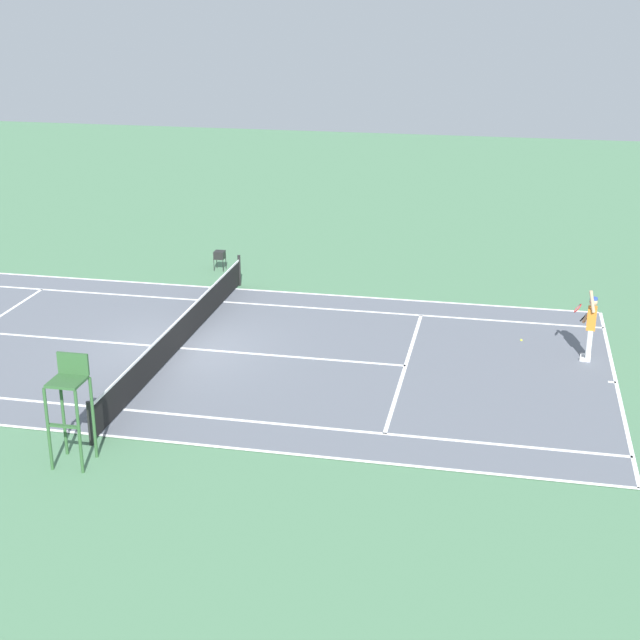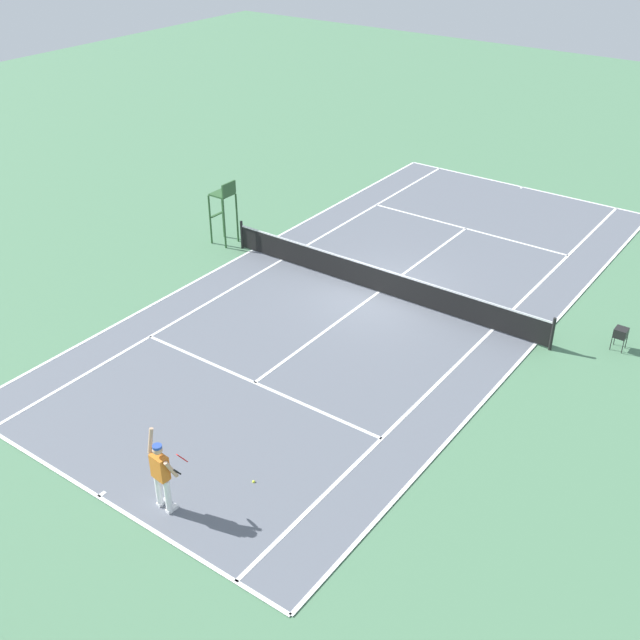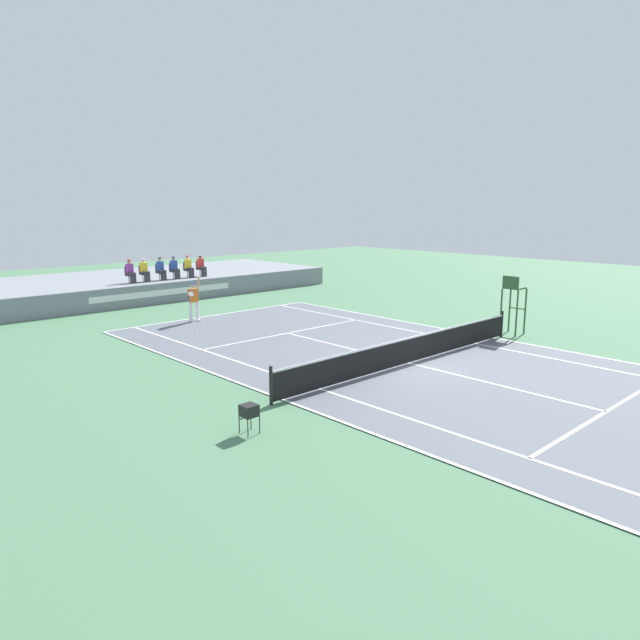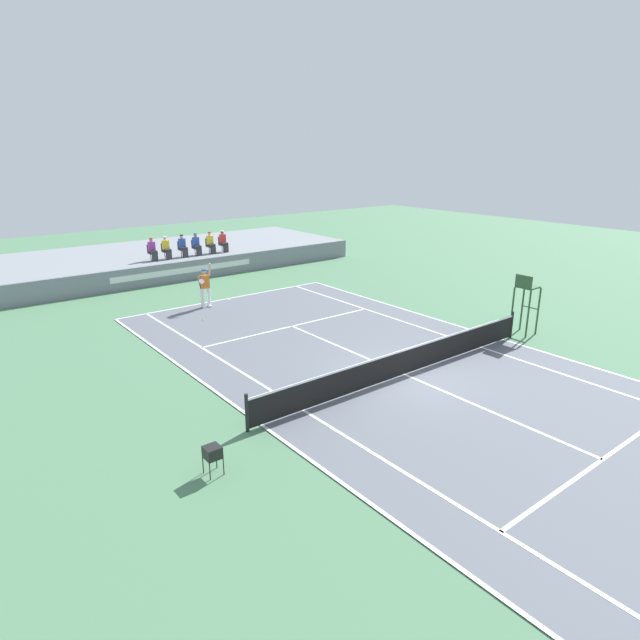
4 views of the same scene
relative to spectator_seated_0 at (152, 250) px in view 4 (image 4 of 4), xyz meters
The scene contains 15 objects.
ground_plane 18.19m from the spectator_seated_0, 86.07° to the right, with size 80.00×80.00×0.00m, color #4C7A56.
court 18.19m from the spectator_seated_0, 86.07° to the right, with size 11.08×23.88×0.03m.
net 18.15m from the spectator_seated_0, 86.07° to the right, with size 11.98×0.10×1.07m.
barrier_wall 2.10m from the spectator_seated_0, 44.55° to the right, with size 23.58×0.25×1.11m.
bleacher_platform 3.57m from the spectator_seated_0, 68.39° to the left, with size 23.58×8.47×1.11m, color gray.
spectator_seated_0 is the anchor object (origin of this frame).
spectator_seated_1 0.81m from the spectator_seated_0, ahead, with size 0.44×0.60×1.27m.
spectator_seated_2 1.80m from the spectator_seated_0, ahead, with size 0.44×0.60×1.27m.
spectator_seated_3 2.66m from the spectator_seated_0, ahead, with size 0.44×0.60×1.27m.
spectator_seated_4 3.57m from the spectator_seated_0, ahead, with size 0.44×0.60×1.27m.
spectator_seated_5 4.42m from the spectator_seated_0, ahead, with size 0.44×0.60×1.27m.
tennis_player 6.87m from the spectator_seated_0, 92.14° to the right, with size 0.79×0.62×2.08m.
tennis_ball 8.86m from the spectator_seated_0, 98.58° to the right, with size 0.07×0.07×0.07m, color #D1E533.
umpire_chair 19.75m from the spectator_seated_0, 66.20° to the right, with size 0.77×0.77×2.44m.
ball_hopper 20.31m from the spectator_seated_0, 108.12° to the right, with size 0.36×0.36×0.70m.
Camera 4 is at (-12.17, -11.05, 7.06)m, focal length 30.19 mm.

